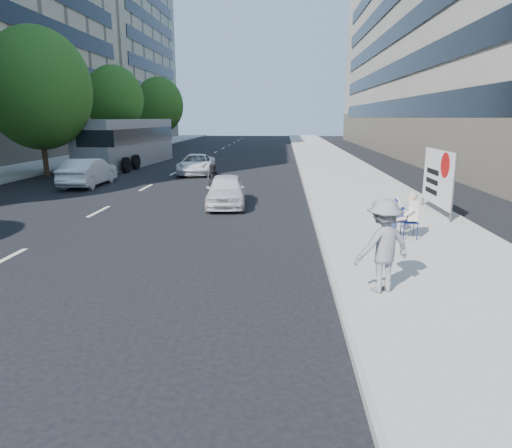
# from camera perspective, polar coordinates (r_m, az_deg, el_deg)

# --- Properties ---
(ground) EXTENTS (160.00, 160.00, 0.00)m
(ground) POSITION_cam_1_polar(r_m,az_deg,el_deg) (9.03, 0.78, -9.22)
(ground) COLOR black
(ground) RESTS_ON ground
(near_sidewalk) EXTENTS (5.00, 120.00, 0.15)m
(near_sidewalk) POSITION_cam_1_polar(r_m,az_deg,el_deg) (28.77, 10.69, 6.25)
(near_sidewalk) COLOR #A19E97
(near_sidewalk) RESTS_ON ground
(far_sidewalk) EXTENTS (4.50, 120.00, 0.15)m
(far_sidewalk) POSITION_cam_1_polar(r_m,az_deg,el_deg) (33.29, -27.73, 5.89)
(far_sidewalk) COLOR #A19E97
(far_sidewalk) RESTS_ON ground
(far_bldg_north) EXTENTS (22.00, 28.00, 28.00)m
(far_bldg_north) POSITION_cam_1_polar(r_m,az_deg,el_deg) (77.34, -21.10, 20.22)
(far_bldg_north) COLOR tan
(far_bldg_north) RESTS_ON ground
(near_building) EXTENTS (14.00, 70.00, 20.00)m
(near_building) POSITION_cam_1_polar(r_m,az_deg,el_deg) (44.12, 27.34, 20.36)
(near_building) COLOR gray
(near_building) RESTS_ON ground
(tree_far_c) EXTENTS (6.00, 6.00, 8.47)m
(tree_far_c) POSITION_cam_1_polar(r_m,az_deg,el_deg) (29.91, -25.59, 14.98)
(tree_far_c) COLOR #382616
(tree_far_c) RESTS_ON ground
(tree_far_d) EXTENTS (4.80, 4.80, 7.65)m
(tree_far_d) POSITION_cam_1_polar(r_m,az_deg,el_deg) (40.87, -17.31, 14.65)
(tree_far_d) COLOR #382616
(tree_far_d) RESTS_ON ground
(tree_far_e) EXTENTS (5.40, 5.40, 7.89)m
(tree_far_e) POSITION_cam_1_polar(r_m,az_deg,el_deg) (54.22, -12.01, 14.34)
(tree_far_e) COLOR #382616
(tree_far_e) RESTS_ON ground
(seated_protester) EXTENTS (0.83, 1.12, 1.31)m
(seated_protester) POSITION_cam_1_polar(r_m,az_deg,el_deg) (13.27, 18.23, 1.35)
(seated_protester) COLOR navy
(seated_protester) RESTS_ON near_sidewalk
(jogger) EXTENTS (1.35, 1.10, 1.82)m
(jogger) POSITION_cam_1_polar(r_m,az_deg,el_deg) (9.03, 15.60, -2.63)
(jogger) COLOR slate
(jogger) RESTS_ON near_sidewalk
(protest_banner) EXTENTS (0.08, 3.06, 2.20)m
(protest_banner) POSITION_cam_1_polar(r_m,az_deg,el_deg) (17.14, 21.76, 5.42)
(protest_banner) COLOR #4C4C4C
(protest_banner) RESTS_ON near_sidewalk
(white_sedan_near) EXTENTS (1.80, 3.81, 1.26)m
(white_sedan_near) POSITION_cam_1_polar(r_m,az_deg,el_deg) (18.08, -3.77, 4.21)
(white_sedan_near) COLOR silver
(white_sedan_near) RESTS_ON ground
(white_sedan_mid) EXTENTS (1.53, 4.30, 1.41)m
(white_sedan_mid) POSITION_cam_1_polar(r_m,az_deg,el_deg) (24.98, -20.24, 6.10)
(white_sedan_mid) COLOR silver
(white_sedan_mid) RESTS_ON ground
(white_sedan_far) EXTENTS (2.31, 4.54, 1.23)m
(white_sedan_far) POSITION_cam_1_polar(r_m,az_deg,el_deg) (28.62, -7.46, 7.41)
(white_sedan_far) COLOR white
(white_sedan_far) RESTS_ON ground
(motorcycle) EXTENTS (0.72, 2.05, 1.42)m
(motorcycle) POSITION_cam_1_polar(r_m,az_deg,el_deg) (20.59, -5.33, 5.31)
(motorcycle) COLOR black
(motorcycle) RESTS_ON ground
(bus) EXTENTS (3.52, 12.23, 3.30)m
(bus) POSITION_cam_1_polar(r_m,az_deg,el_deg) (34.80, -15.59, 9.75)
(bus) COLOR gray
(bus) RESTS_ON ground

